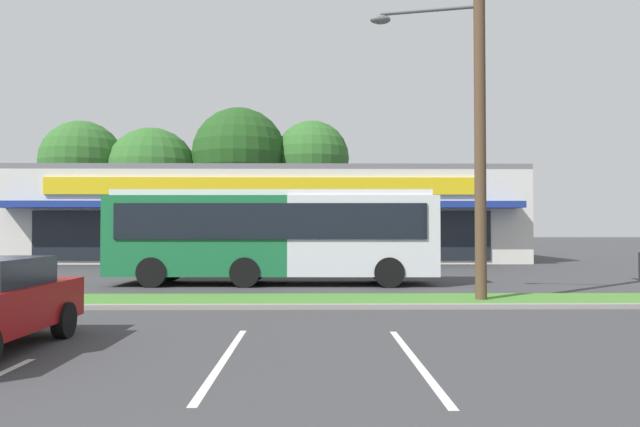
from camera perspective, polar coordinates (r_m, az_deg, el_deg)
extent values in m
cube|color=#427A2D|center=(15.60, -0.97, -8.43)|extent=(56.00, 2.20, 0.12)
cube|color=gray|center=(14.39, -0.99, -9.02)|extent=(56.00, 0.24, 0.12)
cube|color=silver|center=(9.20, -9.25, -13.72)|extent=(0.12, 4.80, 0.01)
cube|color=silver|center=(9.09, 9.21, -13.87)|extent=(0.12, 4.80, 0.01)
cube|color=beige|center=(37.04, -4.88, -0.45)|extent=(29.25, 10.71, 5.14)
cube|color=black|center=(31.66, -5.60, -2.16)|extent=(24.57, 0.08, 2.67)
cube|color=navy|center=(31.02, -5.69, 0.87)|extent=(27.50, 1.40, 0.35)
cube|color=gold|center=(31.69, -5.59, 2.68)|extent=(23.40, 0.16, 0.93)
cube|color=slate|center=(37.18, -4.88, 3.74)|extent=(29.25, 10.71, 0.30)
cylinder|color=#473323|center=(50.85, -22.15, -0.79)|extent=(0.44, 0.44, 4.82)
sphere|color=#2D6026|center=(51.13, -22.10, 4.68)|extent=(6.57, 6.57, 6.57)
cylinder|color=#473323|center=(49.54, -16.04, -1.51)|extent=(0.44, 0.44, 3.63)
sphere|color=#2D6026|center=(49.74, -16.01, 3.77)|extent=(7.38, 7.38, 7.38)
cylinder|color=#473323|center=(48.22, -7.87, -0.70)|extent=(0.44, 0.44, 5.08)
sphere|color=#1E4719|center=(48.59, -7.85, 5.68)|extent=(7.62, 7.62, 7.62)
cylinder|color=#473323|center=(48.51, -0.80, -0.51)|extent=(0.44, 0.44, 5.42)
sphere|color=#2D6026|center=(48.84, -0.80, 5.40)|extent=(6.18, 6.18, 6.18)
cylinder|color=#4C3826|center=(16.18, 15.24, 10.90)|extent=(0.30, 0.30, 10.81)
cylinder|color=#59595B|center=(16.85, 10.51, 18.81)|extent=(2.55, 0.71, 0.10)
ellipsoid|color=#59595B|center=(16.89, 5.87, 18.19)|extent=(0.56, 0.32, 0.24)
cube|color=#196638|center=(20.99, -11.40, -2.10)|extent=(6.20, 2.67, 2.70)
cube|color=silver|center=(20.59, 4.02, -2.14)|extent=(5.08, 2.65, 2.70)
cube|color=silver|center=(20.66, -4.53, 1.89)|extent=(10.78, 2.50, 0.20)
cube|color=black|center=(19.33, -4.87, -0.75)|extent=(10.29, 0.26, 1.19)
cube|color=black|center=(20.91, 11.00, -1.22)|extent=(0.10, 2.17, 1.51)
cylinder|color=black|center=(21.88, 6.03, -5.24)|extent=(1.01, 0.32, 1.00)
cylinder|color=black|center=(19.55, 6.72, -5.70)|extent=(1.01, 0.32, 1.00)
cylinder|color=black|center=(21.93, -6.47, -5.23)|extent=(1.01, 0.32, 1.00)
cylinder|color=black|center=(19.61, -7.30, -5.68)|extent=(1.01, 0.32, 1.00)
cylinder|color=black|center=(22.50, -14.30, -5.10)|extent=(1.01, 0.32, 1.00)
cylinder|color=black|center=(20.24, -15.99, -5.50)|extent=(1.01, 0.32, 1.00)
cube|color=maroon|center=(27.34, -6.87, -4.08)|extent=(4.72, 1.77, 0.73)
cube|color=black|center=(27.34, -7.36, -2.80)|extent=(2.12, 1.56, 0.49)
cylinder|color=black|center=(28.08, -3.71, -4.76)|extent=(0.64, 0.22, 0.64)
cylinder|color=black|center=(26.40, -3.90, -4.97)|extent=(0.64, 0.22, 0.64)
cylinder|color=black|center=(28.38, -9.64, -4.70)|extent=(0.64, 0.22, 0.64)
cylinder|color=black|center=(26.72, -10.20, -4.91)|extent=(0.64, 0.22, 0.64)
cylinder|color=black|center=(11.60, -23.58, -9.46)|extent=(0.22, 0.64, 0.64)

